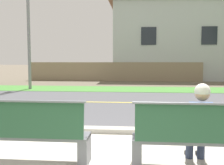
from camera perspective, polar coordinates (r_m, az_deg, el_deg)
name	(u,v)px	position (r m, az deg, el deg)	size (l,w,h in m)	color
ground_plane	(128,97)	(11.51, 3.33, -3.11)	(140.00, 140.00, 0.00)	#665B4C
curb_edge	(119,130)	(5.96, 1.40, -10.10)	(44.00, 0.30, 0.11)	#ADA89E
street_asphalt	(126,103)	(10.03, 3.03, -4.27)	(52.00, 8.00, 0.01)	#515156
road_centre_line	(126,103)	(10.03, 3.03, -4.24)	(48.00, 0.14, 0.01)	#E0CC4C
far_verge_grass	(130,89)	(14.57, 3.76, -1.41)	(48.00, 2.80, 0.02)	#478438
bench_left	(24,134)	(4.38, -18.07, -10.33)	(1.97, 0.48, 1.01)	slate
bench_right	(201,139)	(4.14, 18.33, -11.23)	(1.97, 0.48, 1.01)	slate
seated_person_blue	(200,121)	(4.25, 18.10, -7.82)	(0.52, 0.68, 1.25)	#333D56
streetlamp	(29,5)	(15.66, -17.06, 15.35)	(0.24, 2.10, 7.97)	gray
garden_wall	(114,72)	(20.23, 0.32, 2.32)	(13.00, 0.36, 1.40)	gray
house_across_street	(173,39)	(23.59, 12.73, 9.03)	(10.35, 6.91, 6.64)	#B7BCC1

